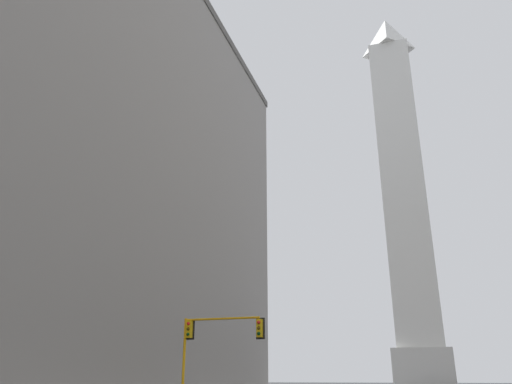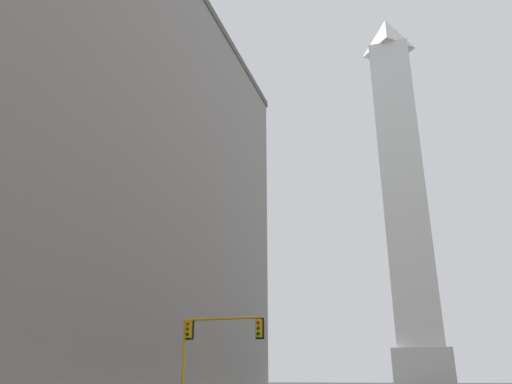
{
  "view_description": "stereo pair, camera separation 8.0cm",
  "coord_description": "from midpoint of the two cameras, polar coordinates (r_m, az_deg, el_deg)",
  "views": [
    {
      "loc": [
        0.24,
        -0.35,
        1.8
      ],
      "look_at": [
        -17.91,
        56.43,
        24.01
      ],
      "focal_mm": 35.0,
      "sensor_mm": 36.0,
      "label": 1
    },
    {
      "loc": [
        0.32,
        -0.33,
        1.8
      ],
      "look_at": [
        -17.91,
        56.43,
        24.01
      ],
      "focal_mm": 35.0,
      "sensor_mm": 36.0,
      "label": 2
    }
  ],
  "objects": [
    {
      "name": "building_left",
      "position": [
        48.79,
        -23.52,
        3.23
      ],
      "size": [
        25.96,
        57.33,
        39.92
      ],
      "color": "gray",
      "rests_on": "ground_plane"
    },
    {
      "name": "traffic_light_mid_left",
      "position": [
        33.64,
        -5.19,
        -16.26
      ],
      "size": [
        5.63,
        0.5,
        5.48
      ],
      "color": "orange",
      "rests_on": "ground_plane"
    },
    {
      "name": "obelisk",
      "position": [
        94.91,
        16.45,
        0.52
      ],
      "size": [
        9.24,
        9.24,
        71.79
      ],
      "color": "silver",
      "rests_on": "ground_plane"
    }
  ]
}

